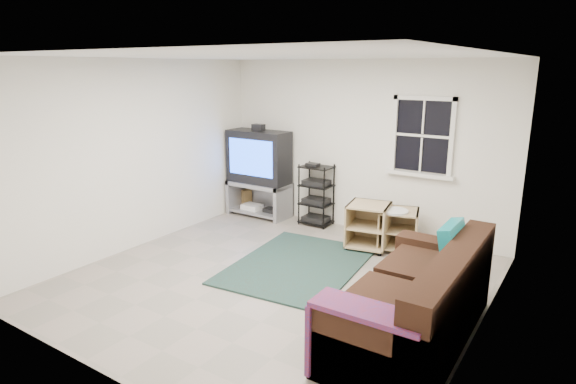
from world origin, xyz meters
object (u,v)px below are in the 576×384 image
Objects in this scene: side_table_right at (398,226)px; tv_unit at (259,166)px; side_table_left at (369,224)px; av_rack at (316,199)px; sofa at (416,304)px.

tv_unit is at bearing 175.12° from side_table_right.
av_rack is at bearing 156.96° from side_table_left.
av_rack is at bearing 168.47° from side_table_right.
side_table_right is (1.50, -0.31, -0.10)m from av_rack.
av_rack is 1.54× the size of side_table_left.
side_table_right is at bearing -4.88° from tv_unit.
side_table_left is at bearing 124.47° from sofa.
side_table_left is 0.40m from side_table_right.
tv_unit is 4.29m from sofa.
tv_unit reaches higher than sofa.
sofa is at bearing -44.55° from av_rack.
av_rack is 3.48m from sofa.
tv_unit is 1.15m from av_rack.
tv_unit is at bearing 146.42° from sofa.
side_table_right is 2.35m from sofa.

